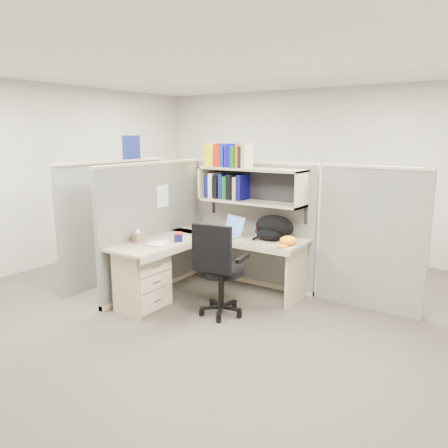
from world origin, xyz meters
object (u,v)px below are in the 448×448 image
Objects in this scene: laptop at (227,226)px; task_chair at (219,284)px; desk at (169,268)px; backpack at (272,227)px; snack_canister at (178,237)px.

task_chair is (0.35, -0.67, -0.48)m from laptop.
laptop is at bearing 64.63° from desk.
desk is 3.62× the size of backpack.
snack_canister is (-0.32, -0.55, -0.07)m from laptop.
snack_canister is (0.02, 0.16, 0.35)m from desk.
snack_canister is at bearing -128.87° from backpack.
backpack is (0.53, 0.17, 0.02)m from laptop.
laptop is 0.56m from backpack.
backpack is (0.87, 0.88, 0.43)m from desk.
task_chair reaches higher than snack_canister.
desk is 4.98× the size of laptop.
laptop is at bearing 59.84° from snack_canister.
desk is 0.38m from snack_canister.
task_chair is at bearing -10.14° from snack_canister.
backpack is at bearing 77.97° from task_chair.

